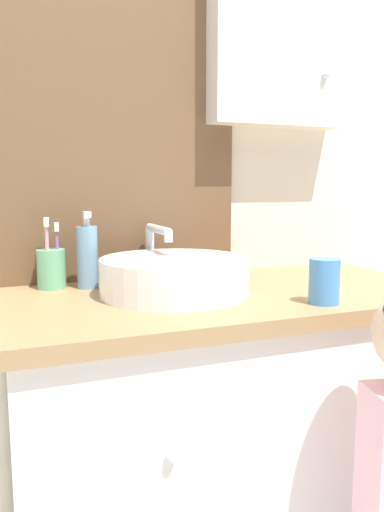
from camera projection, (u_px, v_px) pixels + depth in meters
wall_back at (188, 133)px, 1.44m from camera, size 3.20×0.18×2.50m
vanity_counter at (228, 454)px, 1.29m from camera, size 1.09×0.55×0.86m
sink_basin at (174, 275)px, 1.19m from camera, size 0.35×0.41×0.16m
toothbrush_holder at (51, 267)px, 1.25m from camera, size 0.07×0.07×0.18m
soap_dispenser at (87, 256)px, 1.25m from camera, size 0.05×0.05×0.19m
drinking_cup at (324, 281)px, 1.09m from camera, size 0.07×0.07×0.10m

